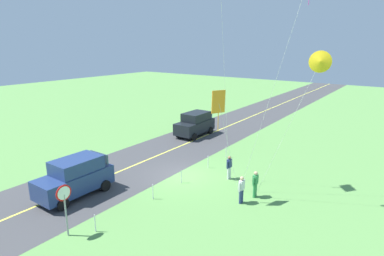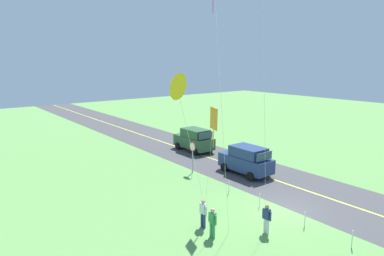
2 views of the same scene
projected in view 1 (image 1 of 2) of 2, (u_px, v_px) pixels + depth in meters
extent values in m
cube|color=#60994C|center=(182.00, 176.00, 21.69)|extent=(120.00, 120.00, 0.10)
cube|color=#424244|center=(140.00, 163.00, 23.93)|extent=(120.00, 7.00, 0.00)
cube|color=#E5E04C|center=(140.00, 163.00, 23.93)|extent=(120.00, 0.16, 0.00)
cube|color=navy|center=(74.00, 181.00, 18.59)|extent=(4.40, 1.90, 1.10)
cube|color=navy|center=(77.00, 165.00, 18.55)|extent=(2.73, 1.75, 0.80)
cube|color=#334756|center=(60.00, 171.00, 17.69)|extent=(0.10, 1.62, 0.64)
cube|color=#334756|center=(99.00, 157.00, 19.82)|extent=(0.10, 1.62, 0.60)
cylinder|color=black|center=(63.00, 204.00, 17.08)|extent=(0.68, 0.22, 0.68)
cylinder|color=black|center=(43.00, 195.00, 18.14)|extent=(0.68, 0.22, 0.68)
cylinder|color=black|center=(105.00, 186.00, 19.33)|extent=(0.68, 0.22, 0.68)
cylinder|color=black|center=(86.00, 178.00, 20.39)|extent=(0.68, 0.22, 0.68)
cube|color=black|center=(195.00, 126.00, 30.95)|extent=(4.40, 1.90, 1.10)
cube|color=black|center=(196.00, 116.00, 30.90)|extent=(2.73, 1.75, 0.80)
cube|color=#334756|center=(190.00, 119.00, 30.05)|extent=(0.10, 1.62, 0.64)
cube|color=#334756|center=(205.00, 114.00, 32.18)|extent=(0.10, 1.62, 0.60)
cylinder|color=black|center=(194.00, 137.00, 29.43)|extent=(0.68, 0.22, 0.68)
cylinder|color=black|center=(178.00, 134.00, 30.50)|extent=(0.68, 0.22, 0.68)
cylinder|color=black|center=(211.00, 130.00, 31.68)|extent=(0.68, 0.22, 0.68)
cylinder|color=black|center=(195.00, 127.00, 32.75)|extent=(0.68, 0.22, 0.68)
cylinder|color=gray|center=(66.00, 215.00, 14.62)|extent=(0.08, 0.08, 2.10)
cylinder|color=red|center=(64.00, 193.00, 14.34)|extent=(0.76, 0.04, 0.76)
cylinder|color=white|center=(64.00, 193.00, 14.32)|extent=(0.62, 0.01, 0.62)
cylinder|color=#338C4C|center=(256.00, 190.00, 18.60)|extent=(0.16, 0.16, 0.82)
cylinder|color=#338C4C|center=(254.00, 191.00, 18.46)|extent=(0.16, 0.16, 0.82)
cube|color=#338C4C|center=(255.00, 180.00, 18.35)|extent=(0.36, 0.22, 0.56)
cylinder|color=#338C4C|center=(257.00, 179.00, 18.55)|extent=(0.10, 0.10, 0.52)
cylinder|color=#338C4C|center=(254.00, 182.00, 18.17)|extent=(0.10, 0.10, 0.52)
sphere|color=#D8AD84|center=(256.00, 173.00, 18.25)|extent=(0.22, 0.22, 0.22)
cylinder|color=navy|center=(242.00, 196.00, 17.90)|extent=(0.16, 0.16, 0.82)
cylinder|color=navy|center=(240.00, 197.00, 17.76)|extent=(0.16, 0.16, 0.82)
cube|color=silver|center=(242.00, 185.00, 17.65)|extent=(0.36, 0.22, 0.56)
cylinder|color=silver|center=(244.00, 184.00, 17.85)|extent=(0.10, 0.10, 0.52)
cylinder|color=silver|center=(240.00, 187.00, 17.48)|extent=(0.10, 0.10, 0.52)
sphere|color=#D8AD84|center=(242.00, 178.00, 17.55)|extent=(0.22, 0.22, 0.22)
cylinder|color=silver|center=(230.00, 173.00, 21.10)|extent=(0.16, 0.16, 0.82)
cylinder|color=silver|center=(228.00, 173.00, 20.96)|extent=(0.16, 0.16, 0.82)
cube|color=navy|center=(229.00, 163.00, 20.85)|extent=(0.36, 0.22, 0.56)
cylinder|color=navy|center=(231.00, 163.00, 21.05)|extent=(0.10, 0.10, 0.52)
cylinder|color=navy|center=(227.00, 165.00, 20.67)|extent=(0.10, 0.10, 0.52)
sphere|color=#9E704C|center=(229.00, 158.00, 20.75)|extent=(0.22, 0.22, 0.22)
cylinder|color=silver|center=(285.00, 135.00, 17.19)|extent=(0.86, 2.73, 7.85)
cone|color=yellow|center=(320.00, 62.00, 15.76)|extent=(0.63, 1.15, 1.11)
cylinder|color=silver|center=(230.00, 154.00, 17.29)|extent=(0.65, 1.25, 5.76)
cube|color=orange|center=(219.00, 102.00, 16.65)|extent=(0.91, 0.32, 1.23)
cylinder|color=orange|center=(218.00, 118.00, 16.88)|extent=(0.04, 0.04, 1.40)
cylinder|color=silver|center=(224.00, 74.00, 18.96)|extent=(1.28, 0.39, 13.87)
cylinder|color=silver|center=(272.00, 92.00, 17.63)|extent=(1.60, 2.69, 12.22)
cylinder|color=silver|center=(226.00, 152.00, 24.94)|extent=(0.05, 0.05, 0.90)
cylinder|color=silver|center=(208.00, 162.00, 22.88)|extent=(0.05, 0.05, 0.90)
cylinder|color=silver|center=(181.00, 176.00, 20.38)|extent=(0.05, 0.05, 0.90)
cylinder|color=silver|center=(153.00, 192.00, 18.26)|extent=(0.05, 0.05, 0.90)
cylinder|color=silver|center=(95.00, 223.00, 15.07)|extent=(0.05, 0.05, 0.90)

